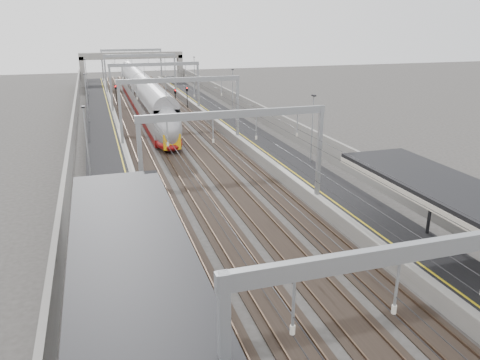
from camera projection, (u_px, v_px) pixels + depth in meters
platform_left at (105, 143)px, 51.42m from camera, size 4.00×120.00×1.00m
platform_right at (244, 133)px, 55.94m from camera, size 4.00×120.00×1.00m
tracks at (178, 141)px, 53.83m from camera, size 11.40×140.00×0.20m
overhead_line at (166, 81)px, 57.86m from camera, size 13.00×140.00×6.60m
canopy_left at (150, 351)px, 11.96m from camera, size 4.40×30.00×4.24m
overbridge at (132, 60)px, 101.87m from camera, size 22.00×2.20×6.90m
wall_left at (74, 135)px, 50.17m from camera, size 0.30×120.00×3.20m
wall_right at (269, 122)px, 56.50m from camera, size 0.30×120.00×3.20m
train at (145, 99)px, 69.91m from camera, size 2.90×52.83×4.58m
signal_green at (116, 91)px, 75.93m from camera, size 0.32×0.32×3.48m
signal_red_near at (175, 96)px, 71.41m from camera, size 0.32×0.32×3.48m
signal_red_far at (187, 93)px, 73.81m from camera, size 0.32×0.32×3.48m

